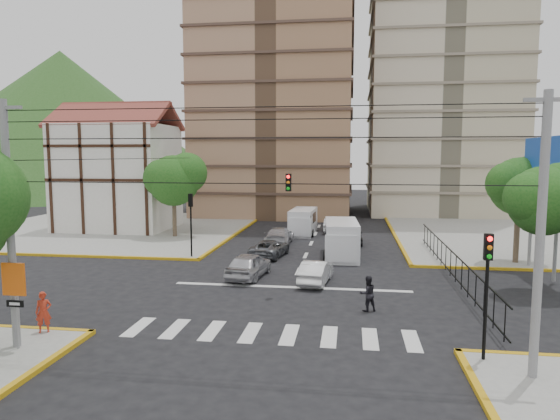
% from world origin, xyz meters
% --- Properties ---
extents(ground, '(160.00, 160.00, 0.00)m').
position_xyz_m(ground, '(0.00, 0.00, 0.00)').
color(ground, black).
rests_on(ground, ground).
extents(sidewalk_nw, '(26.00, 26.00, 0.15)m').
position_xyz_m(sidewalk_nw, '(-20.00, 20.00, 0.07)').
color(sidewalk_nw, gray).
rests_on(sidewalk_nw, ground).
extents(sidewalk_ne, '(26.00, 26.00, 0.15)m').
position_xyz_m(sidewalk_ne, '(20.00, 20.00, 0.07)').
color(sidewalk_ne, gray).
rests_on(sidewalk_ne, ground).
extents(crosswalk_stripes, '(12.00, 2.40, 0.01)m').
position_xyz_m(crosswalk_stripes, '(0.00, -6.00, 0.01)').
color(crosswalk_stripes, silver).
rests_on(crosswalk_stripes, ground).
extents(stop_line, '(13.00, 0.40, 0.01)m').
position_xyz_m(stop_line, '(0.00, 1.20, 0.01)').
color(stop_line, silver).
rests_on(stop_line, ground).
extents(tower_tan, '(18.00, 16.00, 48.00)m').
position_xyz_m(tower_tan, '(-6.00, 36.00, 24.00)').
color(tower_tan, '#94694A').
rests_on(tower_tan, ground).
extents(tower_beige, '(17.00, 16.00, 48.00)m').
position_xyz_m(tower_beige, '(14.00, 40.00, 24.00)').
color(tower_beige, '#B8AD8B').
rests_on(tower_beige, ground).
extents(tudor_building, '(10.80, 8.05, 12.23)m').
position_xyz_m(tudor_building, '(-19.00, 20.00, 5.25)').
color(tudor_building, silver).
rests_on(tudor_building, ground).
extents(distant_hill, '(70.00, 70.00, 28.00)m').
position_xyz_m(distant_hill, '(-55.00, 70.00, 14.00)').
color(distant_hill, '#27541C').
rests_on(distant_hill, ground).
extents(park_fence, '(0.10, 22.50, 1.66)m').
position_xyz_m(park_fence, '(9.00, 4.50, 0.00)').
color(park_fence, black).
rests_on(park_fence, ground).
extents(billboard, '(0.36, 6.20, 8.10)m').
position_xyz_m(billboard, '(14.45, 6.00, 6.00)').
color(billboard, slate).
rests_on(billboard, ground).
extents(tree_park_a, '(4.41, 3.60, 6.83)m').
position_xyz_m(tree_park_a, '(13.08, 2.01, 5.01)').
color(tree_park_a, '#473828').
rests_on(tree_park_a, ground).
extents(tree_park_c, '(4.65, 3.80, 7.25)m').
position_xyz_m(tree_park_c, '(14.09, 9.01, 5.34)').
color(tree_park_c, '#473828').
rests_on(tree_park_c, ground).
extents(tree_tudor, '(5.39, 4.40, 7.43)m').
position_xyz_m(tree_tudor, '(-11.90, 16.01, 5.22)').
color(tree_tudor, '#473828').
rests_on(tree_tudor, ground).
extents(traffic_light_se, '(0.28, 0.22, 4.40)m').
position_xyz_m(traffic_light_se, '(7.80, -7.80, 3.11)').
color(traffic_light_se, black).
rests_on(traffic_light_se, ground).
extents(traffic_light_nw, '(0.28, 0.22, 4.40)m').
position_xyz_m(traffic_light_nw, '(-7.80, 7.80, 3.11)').
color(traffic_light_nw, black).
rests_on(traffic_light_nw, ground).
extents(traffic_light_hanging, '(18.00, 9.12, 0.92)m').
position_xyz_m(traffic_light_hanging, '(0.00, -2.04, 5.90)').
color(traffic_light_hanging, black).
rests_on(traffic_light_hanging, ground).
extents(utility_pole_sw, '(1.40, 0.28, 9.00)m').
position_xyz_m(utility_pole_sw, '(-9.00, -9.00, 4.77)').
color(utility_pole_sw, slate).
rests_on(utility_pole_sw, ground).
extents(utility_pole_se, '(1.40, 0.28, 9.00)m').
position_xyz_m(utility_pole_se, '(9.00, -9.00, 4.77)').
color(utility_pole_se, slate).
rests_on(utility_pole_se, ground).
extents(district_sign, '(0.90, 0.12, 3.20)m').
position_xyz_m(district_sign, '(-8.80, -9.24, 2.45)').
color(district_sign, slate).
rests_on(district_sign, ground).
extents(van_right_lane, '(2.55, 5.78, 2.55)m').
position_xyz_m(van_right_lane, '(2.56, 9.51, 1.24)').
color(van_right_lane, silver).
rests_on(van_right_lane, ground).
extents(van_left_lane, '(2.27, 5.21, 2.30)m').
position_xyz_m(van_left_lane, '(-1.12, 19.38, 1.12)').
color(van_left_lane, silver).
rests_on(van_left_lane, ground).
extents(car_silver_front_left, '(2.31, 4.60, 1.51)m').
position_xyz_m(car_silver_front_left, '(-2.73, 3.00, 0.75)').
color(car_silver_front_left, '#B5B5BA').
rests_on(car_silver_front_left, ground).
extents(car_white_front_right, '(1.85, 4.10, 1.30)m').
position_xyz_m(car_white_front_right, '(1.28, 2.34, 0.65)').
color(car_white_front_right, white).
rests_on(car_white_front_right, ground).
extents(car_grey_mid_left, '(2.63, 4.62, 1.22)m').
position_xyz_m(car_grey_mid_left, '(-2.49, 9.25, 0.61)').
color(car_grey_mid_left, slate).
rests_on(car_grey_mid_left, ground).
extents(car_silver_rear_left, '(1.97, 4.75, 1.37)m').
position_xyz_m(car_silver_rear_left, '(-2.54, 14.30, 0.69)').
color(car_silver_rear_left, silver).
rests_on(car_silver_rear_left, ground).
extents(car_darkgrey_mid_right, '(1.67, 3.96, 1.34)m').
position_xyz_m(car_darkgrey_mid_right, '(3.34, 15.06, 0.67)').
color(car_darkgrey_mid_right, black).
rests_on(car_darkgrey_mid_right, ground).
extents(car_white_rear_right, '(1.47, 4.07, 1.33)m').
position_xyz_m(car_white_rear_right, '(1.48, 21.16, 0.67)').
color(car_white_rear_right, white).
rests_on(car_white_rear_right, ground).
extents(pedestrian_sw_corner, '(0.71, 0.63, 1.65)m').
position_xyz_m(pedestrian_sw_corner, '(-8.89, -7.50, 0.97)').
color(pedestrian_sw_corner, red).
rests_on(pedestrian_sw_corner, sidewalk_sw).
extents(pedestrian_crosswalk, '(0.99, 0.90, 1.65)m').
position_xyz_m(pedestrian_crosswalk, '(4.00, -2.45, 0.83)').
color(pedestrian_crosswalk, black).
rests_on(pedestrian_crosswalk, ground).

